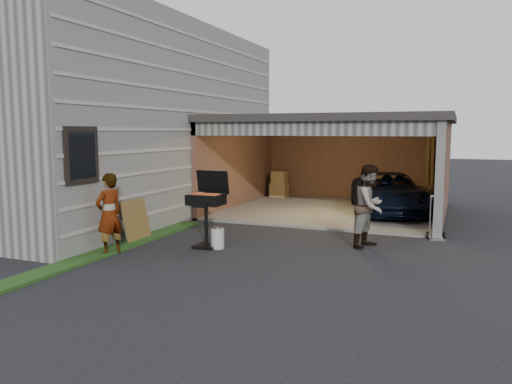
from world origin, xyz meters
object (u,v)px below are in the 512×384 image
at_px(propane_tank, 218,239).
at_px(hand_truck, 436,231).
at_px(bbq_grill, 207,202).
at_px(plywood_panel, 136,221).
at_px(woman, 109,214).
at_px(man, 370,206).
at_px(minivan, 388,195).

bearing_deg(propane_tank, hand_truck, 32.52).
distance_m(propane_tank, hand_truck, 5.01).
height_order(bbq_grill, plywood_panel, bbq_grill).
relative_size(plywood_panel, hand_truck, 0.93).
bearing_deg(bbq_grill, hand_truck, 30.73).
relative_size(woman, man, 0.93).
relative_size(bbq_grill, hand_truck, 1.60).
xyz_separation_m(woman, propane_tank, (1.76, 1.27, -0.61)).
height_order(minivan, woman, woman).
distance_m(man, hand_truck, 1.97).
height_order(man, hand_truck, man).
distance_m(woman, propane_tank, 2.25).
relative_size(woman, propane_tank, 3.89).
bearing_deg(man, bbq_grill, 130.86).
height_order(propane_tank, hand_truck, hand_truck).
relative_size(man, plywood_panel, 1.86).
height_order(bbq_grill, hand_truck, bbq_grill).
xyz_separation_m(minivan, propane_tank, (-2.73, -5.78, -0.38)).
distance_m(man, propane_tank, 3.30).
distance_m(minivan, man, 4.43).
xyz_separation_m(minivan, hand_truck, (1.49, -3.09, -0.40)).
distance_m(bbq_grill, hand_truck, 5.27).
bearing_deg(hand_truck, woman, -162.51).
relative_size(minivan, propane_tank, 10.10).
height_order(woman, plywood_panel, woman).
bearing_deg(hand_truck, bbq_grill, -165.33).
distance_m(woman, bbq_grill, 1.99).
bearing_deg(bbq_grill, minivan, 62.56).
xyz_separation_m(woman, bbq_grill, (1.50, 1.30, 0.15)).
xyz_separation_m(plywood_panel, hand_truck, (6.22, 2.75, -0.27)).
height_order(man, plywood_panel, man).
distance_m(man, bbq_grill, 3.46).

